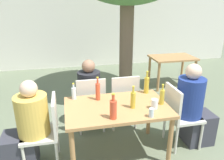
% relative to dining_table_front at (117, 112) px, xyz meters
% --- Properties ---
extents(ground_plane, '(30.00, 30.00, 0.00)m').
position_rel_dining_table_front_xyz_m(ground_plane, '(0.00, 0.00, -0.65)').
color(ground_plane, '#667056').
extents(cafe_building_wall, '(10.00, 0.08, 2.80)m').
position_rel_dining_table_front_xyz_m(cafe_building_wall, '(0.00, 4.37, 0.75)').
color(cafe_building_wall, white).
rests_on(cafe_building_wall, ground_plane).
extents(dining_table_front, '(1.33, 0.84, 0.74)m').
position_rel_dining_table_front_xyz_m(dining_table_front, '(0.00, 0.00, 0.00)').
color(dining_table_front, '#B27F4C').
rests_on(dining_table_front, ground_plane).
extents(dining_table_back, '(1.04, 0.69, 0.74)m').
position_rel_dining_table_front_xyz_m(dining_table_back, '(1.91, 2.21, -0.03)').
color(dining_table_back, '#B27F4C').
rests_on(dining_table_back, ground_plane).
extents(patio_chair_0, '(0.44, 0.44, 0.93)m').
position_rel_dining_table_front_xyz_m(patio_chair_0, '(-0.90, 0.00, -0.12)').
color(patio_chair_0, beige).
rests_on(patio_chair_0, ground_plane).
extents(patio_chair_1, '(0.44, 0.44, 0.93)m').
position_rel_dining_table_front_xyz_m(patio_chair_1, '(0.90, 0.00, -0.12)').
color(patio_chair_1, beige).
rests_on(patio_chair_1, ground_plane).
extents(patio_chair_2, '(0.44, 0.44, 0.93)m').
position_rel_dining_table_front_xyz_m(patio_chair_2, '(-0.27, 0.65, -0.12)').
color(patio_chair_2, beige).
rests_on(patio_chair_2, ground_plane).
extents(patio_chair_3, '(0.44, 0.44, 0.93)m').
position_rel_dining_table_front_xyz_m(patio_chair_3, '(0.27, 0.65, -0.12)').
color(patio_chair_3, beige).
rests_on(patio_chair_3, ground_plane).
extents(person_seated_0, '(0.59, 0.38, 1.17)m').
position_rel_dining_table_front_xyz_m(person_seated_0, '(-1.14, -0.00, -0.12)').
color(person_seated_0, '#383842').
rests_on(person_seated_0, ground_plane).
extents(person_seated_1, '(0.59, 0.37, 1.24)m').
position_rel_dining_table_front_xyz_m(person_seated_1, '(1.13, -0.00, -0.09)').
color(person_seated_1, '#383842').
rests_on(person_seated_1, ground_plane).
extents(person_seated_2, '(0.36, 0.58, 1.16)m').
position_rel_dining_table_front_xyz_m(person_seated_2, '(-0.27, 0.89, -0.13)').
color(person_seated_2, '#383842').
rests_on(person_seated_2, ground_plane).
extents(soda_bottle_0, '(0.08, 0.08, 0.32)m').
position_rel_dining_table_front_xyz_m(soda_bottle_0, '(-0.12, -0.30, 0.21)').
color(soda_bottle_0, '#DB4C2D').
rests_on(soda_bottle_0, dining_table_front).
extents(oil_cruet_1, '(0.06, 0.06, 0.28)m').
position_rel_dining_table_front_xyz_m(oil_cruet_1, '(0.59, -0.07, 0.20)').
color(oil_cruet_1, gold).
rests_on(oil_cruet_1, dining_table_front).
extents(oil_cruet_2, '(0.07, 0.07, 0.34)m').
position_rel_dining_table_front_xyz_m(oil_cruet_2, '(0.52, 0.32, 0.22)').
color(oil_cruet_2, gold).
rests_on(oil_cruet_2, dining_table_front).
extents(oil_cruet_3, '(0.06, 0.06, 0.30)m').
position_rel_dining_table_front_xyz_m(oil_cruet_3, '(0.19, -0.09, 0.20)').
color(oil_cruet_3, gold).
rests_on(oil_cruet_3, dining_table_front).
extents(soda_bottle_4, '(0.06, 0.06, 0.33)m').
position_rel_dining_table_front_xyz_m(soda_bottle_4, '(-0.21, 0.24, 0.22)').
color(soda_bottle_4, '#DB4C2D').
rests_on(soda_bottle_4, dining_table_front).
extents(water_bottle_5, '(0.06, 0.06, 0.23)m').
position_rel_dining_table_front_xyz_m(water_bottle_5, '(-0.53, 0.34, 0.18)').
color(water_bottle_5, silver).
rests_on(water_bottle_5, dining_table_front).
extents(drinking_glass_0, '(0.08, 0.08, 0.13)m').
position_rel_dining_table_front_xyz_m(drinking_glass_0, '(0.44, -0.17, 0.15)').
color(drinking_glass_0, white).
rests_on(drinking_glass_0, dining_table_front).
extents(drinking_glass_1, '(0.06, 0.06, 0.11)m').
position_rel_dining_table_front_xyz_m(drinking_glass_1, '(0.33, -0.36, 0.14)').
color(drinking_glass_1, silver).
rests_on(drinking_glass_1, dining_table_front).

